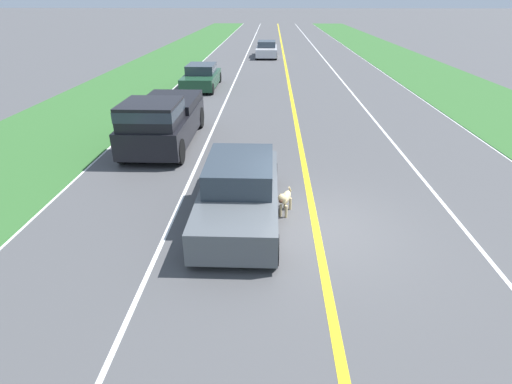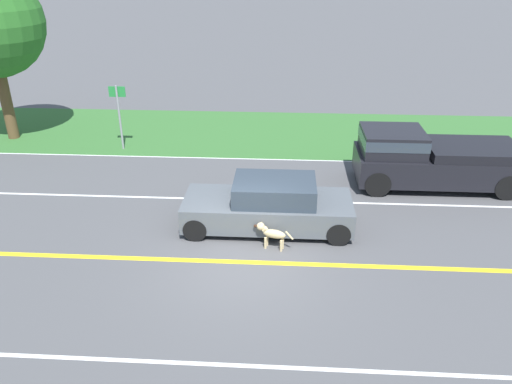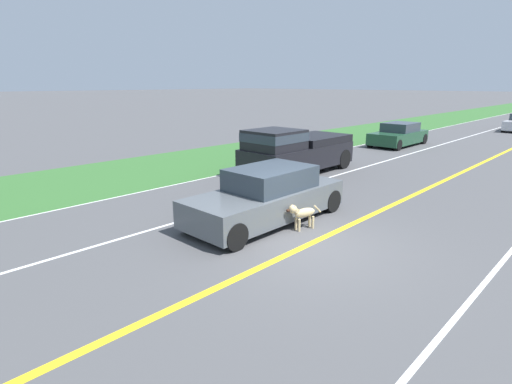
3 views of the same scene
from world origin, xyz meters
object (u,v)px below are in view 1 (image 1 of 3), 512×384
(car_trailing_near, at_px, (201,77))
(car_trailing_mid, at_px, (267,49))
(pickup_truck, at_px, (162,120))
(dog, at_px, (285,199))
(ego_car, at_px, (240,191))

(car_trailing_near, xyz_separation_m, car_trailing_mid, (-3.69, -13.94, 0.00))
(car_trailing_mid, bearing_deg, pickup_truck, 81.99)
(pickup_truck, bearing_deg, dog, 130.16)
(dog, height_order, car_trailing_near, car_trailing_near)
(dog, xyz_separation_m, car_trailing_mid, (0.87, -29.37, 0.18))
(car_trailing_mid, bearing_deg, ego_car, 89.52)
(pickup_truck, height_order, car_trailing_near, pickup_truck)
(dog, xyz_separation_m, car_trailing_near, (4.56, -15.43, 0.18))
(ego_car, height_order, dog, ego_car)
(car_trailing_near, bearing_deg, ego_car, 102.53)
(ego_car, height_order, pickup_truck, pickup_truck)
(pickup_truck, distance_m, car_trailing_near, 10.36)
(dog, distance_m, car_trailing_mid, 29.38)
(ego_car, distance_m, car_trailing_mid, 29.46)
(dog, distance_m, car_trailing_near, 16.09)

